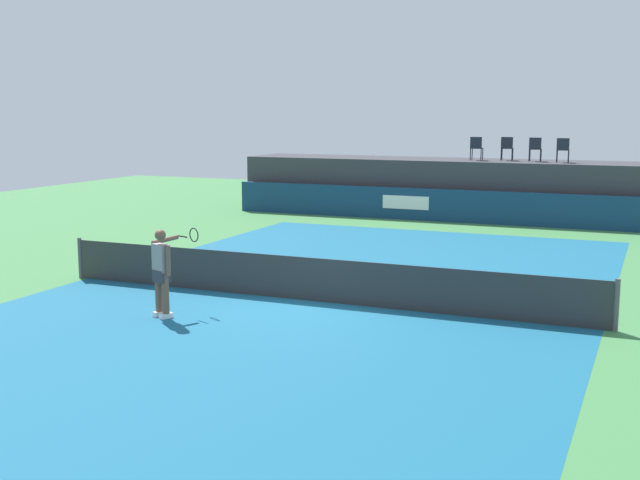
{
  "coord_description": "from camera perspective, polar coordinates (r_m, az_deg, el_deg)",
  "views": [
    {
      "loc": [
        6.86,
        -15.59,
        4.07
      ],
      "look_at": [
        -0.65,
        2.0,
        1.0
      ],
      "focal_mm": 45.3,
      "sensor_mm": 36.0,
      "label": 1
    }
  ],
  "objects": [
    {
      "name": "ground_plane",
      "position": [
        20.23,
        2.81,
        -2.5
      ],
      "size": [
        48.0,
        48.0,
        0.0
      ],
      "primitive_type": "plane",
      "color": "#3D7A42"
    },
    {
      "name": "court_inner",
      "position": [
        17.51,
        -0.62,
        -4.32
      ],
      "size": [
        12.0,
        22.0,
        0.0
      ],
      "primitive_type": "cube",
      "color": "#16597A",
      "rests_on": "ground"
    },
    {
      "name": "sponsor_wall",
      "position": [
        30.09,
        9.78,
        2.37
      ],
      "size": [
        18.0,
        0.22,
        1.2
      ],
      "color": "navy",
      "rests_on": "ground"
    },
    {
      "name": "spectator_platform",
      "position": [
        31.78,
        10.57,
        3.61
      ],
      "size": [
        18.0,
        2.8,
        2.2
      ],
      "primitive_type": "cube",
      "color": "#38383D",
      "rests_on": "ground"
    },
    {
      "name": "spectator_chair_far_left",
      "position": [
        31.42,
        10.99,
        6.45
      ],
      "size": [
        0.46,
        0.46,
        0.89
      ],
      "color": "#1E232D",
      "rests_on": "spectator_platform"
    },
    {
      "name": "spectator_chair_left",
      "position": [
        31.6,
        13.08,
        6.4
      ],
      "size": [
        0.48,
        0.48,
        0.89
      ],
      "color": "#1E232D",
      "rests_on": "spectator_platform"
    },
    {
      "name": "spectator_chair_center",
      "position": [
        31.2,
        14.97,
        6.29
      ],
      "size": [
        0.47,
        0.47,
        0.89
      ],
      "color": "#1E232D",
      "rests_on": "spectator_platform"
    },
    {
      "name": "spectator_chair_right",
      "position": [
        30.79,
        16.79,
        6.18
      ],
      "size": [
        0.47,
        0.47,
        0.89
      ],
      "color": "#1E232D",
      "rests_on": "spectator_platform"
    },
    {
      "name": "tennis_net",
      "position": [
        17.4,
        -0.62,
        -2.8
      ],
      "size": [
        12.4,
        0.02,
        0.95
      ],
      "primitive_type": "cube",
      "color": "#2D2D2D",
      "rests_on": "ground"
    },
    {
      "name": "net_post_near",
      "position": [
        20.65,
        -16.58,
        -1.22
      ],
      "size": [
        0.1,
        0.1,
        1.0
      ],
      "primitive_type": "cylinder",
      "color": "#4C4C51",
      "rests_on": "ground"
    },
    {
      "name": "net_post_far",
      "position": [
        16.0,
        20.21,
        -4.35
      ],
      "size": [
        0.1,
        0.1,
        1.0
      ],
      "primitive_type": "cylinder",
      "color": "#4C4C51",
      "rests_on": "ground"
    },
    {
      "name": "tennis_player",
      "position": [
        16.27,
        -11.06,
        -2.08
      ],
      "size": [
        0.57,
        1.25,
        1.77
      ],
      "color": "white",
      "rests_on": "court_inner"
    },
    {
      "name": "tennis_ball",
      "position": [
        22.08,
        -11.1,
        -1.57
      ],
      "size": [
        0.07,
        0.07,
        0.07
      ],
      "primitive_type": "sphere",
      "color": "#D8EA33",
      "rests_on": "court_inner"
    }
  ]
}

